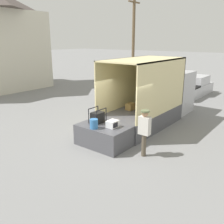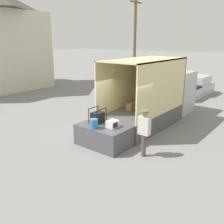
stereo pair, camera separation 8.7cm
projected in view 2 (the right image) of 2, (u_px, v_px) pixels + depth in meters
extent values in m
plane|color=gray|center=(114.00, 140.00, 11.16)|extent=(160.00, 160.00, 0.00)
cube|color=#B2B2B7|center=(173.00, 92.00, 15.16)|extent=(2.10, 2.08, 2.49)
cube|color=#4C4C51|center=(143.00, 118.00, 12.82)|extent=(4.73, 2.26, 0.88)
cube|color=beige|center=(126.00, 83.00, 13.00)|extent=(4.73, 0.06, 2.54)
cube|color=beige|center=(164.00, 88.00, 11.68)|extent=(4.73, 0.06, 2.54)
cube|color=beige|center=(166.00, 79.00, 14.09)|extent=(0.06, 2.26, 2.54)
cube|color=beige|center=(145.00, 59.00, 11.99)|extent=(4.73, 2.26, 0.06)
cylinder|color=silver|center=(155.00, 110.00, 12.00)|extent=(0.26, 0.26, 0.33)
cube|color=olive|center=(131.00, 107.00, 12.61)|extent=(0.44, 0.32, 0.34)
cube|color=olive|center=(162.00, 104.00, 13.18)|extent=(0.44, 0.32, 0.32)
cube|color=#4C4C51|center=(104.00, 135.00, 10.50)|extent=(1.45, 2.15, 0.88)
cube|color=white|center=(112.00, 124.00, 10.13)|extent=(0.45, 0.37, 0.28)
cube|color=black|center=(115.00, 125.00, 9.99)|extent=(0.29, 0.01, 0.19)
cube|color=black|center=(98.00, 117.00, 10.66)|extent=(0.51, 0.40, 0.47)
cylinder|color=slate|center=(101.00, 116.00, 10.80)|extent=(0.19, 0.22, 0.22)
cylinder|color=black|center=(97.00, 118.00, 10.27)|extent=(0.04, 0.04, 0.65)
cylinder|color=black|center=(106.00, 115.00, 10.72)|extent=(0.04, 0.04, 0.65)
cylinder|color=black|center=(89.00, 116.00, 10.54)|extent=(0.04, 0.04, 0.65)
cylinder|color=black|center=(98.00, 113.00, 10.99)|extent=(0.04, 0.04, 0.65)
cylinder|color=black|center=(101.00, 109.00, 10.41)|extent=(0.60, 0.04, 0.04)
cylinder|color=black|center=(93.00, 108.00, 10.68)|extent=(0.60, 0.04, 0.04)
cylinder|color=#3370B2|center=(94.00, 124.00, 9.98)|extent=(0.33, 0.33, 0.39)
cylinder|color=brown|center=(144.00, 145.00, 9.50)|extent=(0.18, 0.18, 0.88)
cube|color=beige|center=(144.00, 126.00, 9.28)|extent=(0.24, 0.44, 0.70)
sphere|color=tan|center=(145.00, 114.00, 9.14)|extent=(0.24, 0.24, 0.24)
cylinder|color=#606B47|center=(145.00, 111.00, 9.12)|extent=(0.33, 0.33, 0.06)
cube|color=#B7B7BC|center=(193.00, 90.00, 19.80)|extent=(5.03, 1.88, 0.83)
cube|color=#B7B7BC|center=(196.00, 80.00, 20.04)|extent=(2.21, 1.73, 0.68)
cube|color=black|center=(186.00, 87.00, 18.53)|extent=(2.01, 1.80, 0.12)
cylinder|color=brown|center=(135.00, 41.00, 24.15)|extent=(0.28, 0.28, 8.24)
cube|color=brown|center=(136.00, 2.00, 23.16)|extent=(1.80, 0.14, 0.12)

